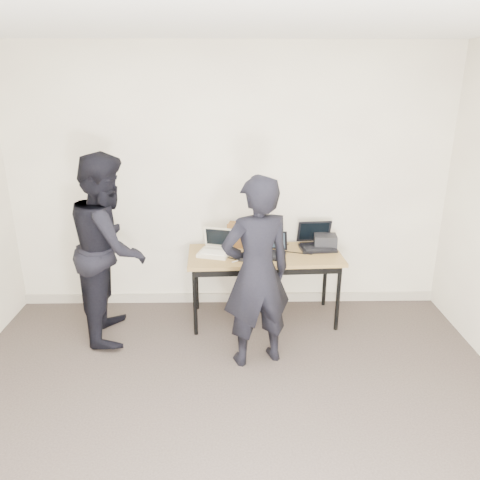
{
  "coord_description": "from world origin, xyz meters",
  "views": [
    {
      "loc": [
        0.03,
        -2.44,
        2.39
      ],
      "look_at": [
        0.1,
        1.6,
        0.95
      ],
      "focal_mm": 35.0,
      "sensor_mm": 36.0,
      "label": 1
    }
  ],
  "objects_px": {
    "desk": "(265,260)",
    "laptop_beige": "(215,249)",
    "laptop_right": "(316,242)",
    "person_typist": "(257,273)",
    "laptop_center": "(270,249)",
    "leather_satchel": "(246,235)",
    "equipment_box": "(325,241)",
    "person_observer": "(110,247)"
  },
  "relations": [
    {
      "from": "leather_satchel",
      "to": "equipment_box",
      "type": "xyz_separation_m",
      "value": [
        0.81,
        -0.04,
        -0.06
      ]
    },
    {
      "from": "laptop_center",
      "to": "equipment_box",
      "type": "height_order",
      "value": "laptop_center"
    },
    {
      "from": "desk",
      "to": "laptop_right",
      "type": "relative_size",
      "value": 4.06
    },
    {
      "from": "person_typist",
      "to": "leather_satchel",
      "type": "bearing_deg",
      "value": -104.42
    },
    {
      "from": "desk",
      "to": "leather_satchel",
      "type": "distance_m",
      "value": 0.35
    },
    {
      "from": "laptop_center",
      "to": "person_typist",
      "type": "relative_size",
      "value": 0.22
    },
    {
      "from": "laptop_right",
      "to": "person_typist",
      "type": "xyz_separation_m",
      "value": [
        -0.66,
        -0.91,
        0.05
      ]
    },
    {
      "from": "laptop_center",
      "to": "leather_satchel",
      "type": "relative_size",
      "value": 0.96
    },
    {
      "from": "laptop_center",
      "to": "leather_satchel",
      "type": "distance_m",
      "value": 0.34
    },
    {
      "from": "laptop_center",
      "to": "person_typist",
      "type": "height_order",
      "value": "person_typist"
    },
    {
      "from": "laptop_right",
      "to": "leather_satchel",
      "type": "bearing_deg",
      "value": 171.28
    },
    {
      "from": "laptop_center",
      "to": "equipment_box",
      "type": "bearing_deg",
      "value": 37.07
    },
    {
      "from": "desk",
      "to": "equipment_box",
      "type": "bearing_deg",
      "value": 14.3
    },
    {
      "from": "laptop_right",
      "to": "equipment_box",
      "type": "xyz_separation_m",
      "value": [
        0.09,
        0.01,
        0.01
      ]
    },
    {
      "from": "desk",
      "to": "equipment_box",
      "type": "distance_m",
      "value": 0.67
    },
    {
      "from": "desk",
      "to": "laptop_beige",
      "type": "bearing_deg",
      "value": 174.57
    },
    {
      "from": "desk",
      "to": "laptop_beige",
      "type": "distance_m",
      "value": 0.5
    },
    {
      "from": "laptop_beige",
      "to": "person_typist",
      "type": "height_order",
      "value": "person_typist"
    },
    {
      "from": "leather_satchel",
      "to": "desk",
      "type": "bearing_deg",
      "value": -41.72
    },
    {
      "from": "equipment_box",
      "to": "desk",
      "type": "bearing_deg",
      "value": -163.05
    },
    {
      "from": "leather_satchel",
      "to": "equipment_box",
      "type": "height_order",
      "value": "leather_satchel"
    },
    {
      "from": "person_typist",
      "to": "desk",
      "type": "bearing_deg",
      "value": -117.48
    },
    {
      "from": "laptop_beige",
      "to": "equipment_box",
      "type": "bearing_deg",
      "value": 24.62
    },
    {
      "from": "laptop_right",
      "to": "person_observer",
      "type": "distance_m",
      "value": 2.03
    },
    {
      "from": "desk",
      "to": "person_typist",
      "type": "distance_m",
      "value": 0.75
    },
    {
      "from": "laptop_center",
      "to": "laptop_right",
      "type": "bearing_deg",
      "value": 39.57
    },
    {
      "from": "laptop_center",
      "to": "equipment_box",
      "type": "distance_m",
      "value": 0.61
    },
    {
      "from": "desk",
      "to": "laptop_beige",
      "type": "height_order",
      "value": "laptop_beige"
    },
    {
      "from": "laptop_beige",
      "to": "person_typist",
      "type": "relative_size",
      "value": 0.22
    },
    {
      "from": "desk",
      "to": "leather_satchel",
      "type": "height_order",
      "value": "leather_satchel"
    },
    {
      "from": "leather_satchel",
      "to": "laptop_center",
      "type": "bearing_deg",
      "value": -35.74
    },
    {
      "from": "laptop_right",
      "to": "person_typist",
      "type": "height_order",
      "value": "person_typist"
    },
    {
      "from": "desk",
      "to": "leather_satchel",
      "type": "xyz_separation_m",
      "value": [
        -0.18,
        0.23,
        0.19
      ]
    },
    {
      "from": "leather_satchel",
      "to": "laptop_right",
      "type": "bearing_deg",
      "value": 6.32
    },
    {
      "from": "laptop_center",
      "to": "leather_satchel",
      "type": "xyz_separation_m",
      "value": [
        -0.23,
        0.23,
        0.08
      ]
    },
    {
      "from": "laptop_beige",
      "to": "laptop_right",
      "type": "relative_size",
      "value": 0.96
    },
    {
      "from": "laptop_right",
      "to": "leather_satchel",
      "type": "relative_size",
      "value": 0.98
    },
    {
      "from": "equipment_box",
      "to": "person_typist",
      "type": "relative_size",
      "value": 0.13
    },
    {
      "from": "laptop_right",
      "to": "person_observer",
      "type": "bearing_deg",
      "value": -174.24
    },
    {
      "from": "laptop_beige",
      "to": "person_observer",
      "type": "bearing_deg",
      "value": -150.77
    },
    {
      "from": "leather_satchel",
      "to": "laptop_beige",
      "type": "bearing_deg",
      "value": -136.42
    },
    {
      "from": "laptop_beige",
      "to": "person_observer",
      "type": "xyz_separation_m",
      "value": [
        -0.97,
        -0.23,
        0.11
      ]
    }
  ]
}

